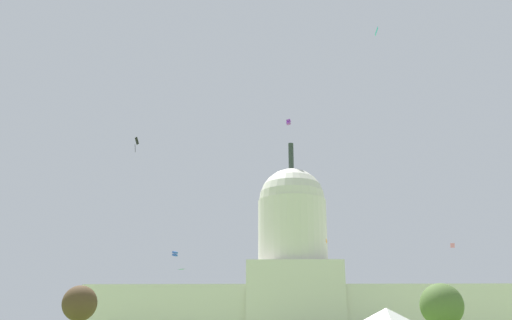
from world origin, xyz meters
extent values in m
cube|color=beige|center=(-27.32, 160.93, 9.01)|extent=(65.48, 25.79, 18.01)
cube|color=beige|center=(38.16, 160.93, 9.01)|extent=(65.48, 25.79, 18.01)
cube|color=beige|center=(5.42, 160.93, 12.64)|extent=(30.17, 28.37, 25.28)
cylinder|color=beige|center=(5.42, 160.93, 36.07)|extent=(23.12, 23.12, 21.58)
sphere|color=beige|center=(5.42, 160.93, 46.86)|extent=(22.55, 22.55, 22.55)
cylinder|color=#2D3833|center=(5.42, 160.93, 62.95)|extent=(1.80, 1.80, 9.64)
pyramid|color=white|center=(11.79, 47.47, 5.17)|extent=(6.89, 4.53, 2.46)
ellipsoid|color=#4C6633|center=(28.49, 79.80, 8.29)|extent=(9.56, 9.28, 7.86)
ellipsoid|color=#4C3823|center=(-39.86, 86.41, 9.06)|extent=(7.55, 7.12, 6.89)
cube|color=blue|center=(-24.03, 101.09, 20.40)|extent=(1.34, 1.34, 0.64)
cube|color=blue|center=(-24.03, 101.09, 20.99)|extent=(1.34, 1.34, 0.64)
cube|color=pink|center=(35.66, 92.10, 21.02)|extent=(0.99, 0.51, 0.99)
pyramid|color=green|center=(-20.22, 89.73, 15.63)|extent=(1.71, 1.54, 0.09)
cube|color=orange|center=(9.67, 94.77, 22.45)|extent=(0.19, 1.02, 1.02)
cube|color=black|center=(-23.07, 55.48, 31.69)|extent=(0.77, 0.49, 1.18)
cylinder|color=black|center=(-23.26, 55.48, 30.49)|extent=(0.19, 0.08, 1.25)
cube|color=#33BCDB|center=(8.64, 27.33, 33.81)|extent=(0.43, 0.73, 0.87)
cube|color=purple|center=(1.96, 94.09, 49.41)|extent=(1.16, 1.11, 0.58)
cube|color=purple|center=(1.96, 94.09, 50.05)|extent=(1.16, 1.11, 0.58)
camera|label=1|loc=(-3.04, -24.78, 3.17)|focal=39.00mm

